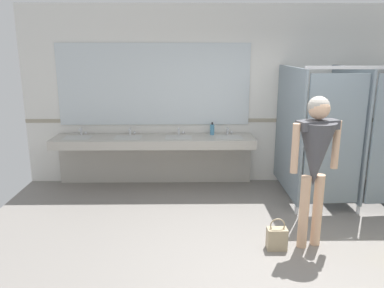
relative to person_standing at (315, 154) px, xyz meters
name	(u,v)px	position (x,y,z in m)	size (l,w,h in m)	color
ground_plane	(291,256)	(-0.23, -0.16, -1.15)	(7.65, 5.42, 0.10)	gray
wall_back	(257,96)	(-0.23, 2.31, 0.35)	(7.65, 0.12, 2.89)	silver
wall_back_tile_band	(257,120)	(-0.23, 2.24, -0.05)	(7.65, 0.01, 0.06)	#9E937F
vanity_counter	(154,149)	(-1.93, 2.03, -0.48)	(3.20, 0.57, 0.95)	#B2ADA3
mirror_panel	(154,85)	(-1.93, 2.24, 0.54)	(3.10, 0.02, 1.31)	silver
bathroom_stalls	(351,132)	(0.96, 1.33, -0.06)	(1.77, 1.45, 2.00)	gray
person_standing	(315,154)	(0.00, 0.00, 0.00)	(0.58, 0.50, 1.72)	#DBAD89
handbag	(277,238)	(-0.39, -0.08, -0.97)	(0.22, 0.13, 0.38)	tan
soap_dispenser	(212,129)	(-0.98, 2.11, -0.17)	(0.07, 0.07, 0.20)	teal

